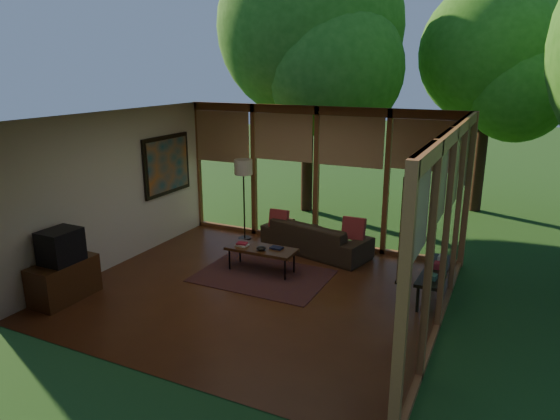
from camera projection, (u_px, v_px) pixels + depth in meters
The scene contains 25 objects.
floor at pixel (256, 291), 7.85m from camera, with size 5.50×5.50×0.00m, color brown.
ceiling at pixel (254, 117), 7.12m from camera, with size 5.50×5.50×0.00m, color white.
wall_left at pixel (115, 190), 8.63m from camera, with size 0.04×5.00×2.70m, color silver.
wall_front at pixel (143, 265), 5.32m from camera, with size 5.50×0.04×2.70m, color silver.
window_wall_back at pixel (316, 177), 9.65m from camera, with size 5.50×0.12×2.70m, color brown.
window_wall_right at pixel (445, 233), 6.34m from camera, with size 0.12×5.00×2.70m, color brown.
tree_nw at pixel (310, 27), 11.24m from camera, with size 4.20×4.20×6.38m.
tree_ne at pixel (491, 54), 11.34m from camera, with size 3.24×3.24×5.33m.
rug at pixel (263, 276), 8.40m from camera, with size 2.16×1.53×0.01m, color maroon.
sofa at pixel (316, 237), 9.42m from camera, with size 2.09×0.82×0.61m, color #38291C.
pillow_left at pixel (279, 220), 9.62m from camera, with size 0.37×0.12×0.37m, color maroon.
pillow_right at pixel (354, 229), 8.99m from camera, with size 0.41×0.14×0.41m, color maroon.
ct_book_lower at pixel (242, 245), 8.59m from camera, with size 0.21×0.16×0.03m, color beige.
ct_book_upper at pixel (242, 243), 8.58m from camera, with size 0.17×0.13×0.03m, color maroon.
ct_book_side at pixel (277, 248), 8.46m from camera, with size 0.20×0.15×0.03m, color black.
ct_bowl at pixel (261, 248), 8.38m from camera, with size 0.16×0.16×0.07m, color black.
media_cabinet at pixel (64, 280), 7.50m from camera, with size 0.50×1.00×0.60m, color #4D2C15.
television at pixel (61, 246), 7.34m from camera, with size 0.45×0.55×0.50m, color black.
console_book_a at pixel (420, 275), 7.23m from camera, with size 0.20×0.14×0.07m, color #376150.
console_book_b at pixel (426, 263), 7.61m from camera, with size 0.21×0.15×0.09m, color maroon.
console_book_c at pixel (430, 256), 7.97m from camera, with size 0.22×0.16×0.06m, color beige.
floor_lamp at pixel (243, 172), 9.86m from camera, with size 0.36×0.36×1.65m.
coffee_table at pixel (261, 250), 8.50m from camera, with size 1.20×0.50×0.43m.
side_console at pixel (425, 270), 7.60m from camera, with size 0.60×1.40×0.46m.
wall_painting at pixel (167, 165), 9.77m from camera, with size 0.06×1.35×1.15m.
Camera 1 is at (3.46, -6.33, 3.37)m, focal length 32.00 mm.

